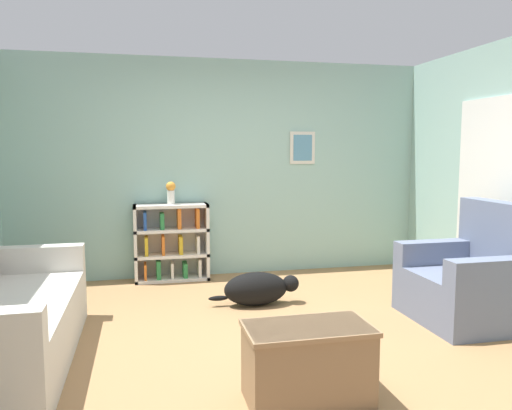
{
  "coord_description": "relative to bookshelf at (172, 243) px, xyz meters",
  "views": [
    {
      "loc": [
        -0.95,
        -3.78,
        1.52
      ],
      "look_at": [
        0.0,
        0.4,
        1.05
      ],
      "focal_mm": 35.0,
      "sensor_mm": 36.0,
      "label": 1
    }
  ],
  "objects": [
    {
      "name": "bookshelf",
      "position": [
        0.0,
        0.0,
        0.0
      ],
      "size": [
        0.86,
        0.28,
        0.9
      ],
      "color": "silver",
      "rests_on": "ground_plane"
    },
    {
      "name": "vase",
      "position": [
        0.0,
        -0.02,
        0.61
      ],
      "size": [
        0.11,
        0.11,
        0.26
      ],
      "color": "silver",
      "rests_on": "bookshelf"
    },
    {
      "name": "wall_back",
      "position": [
        0.64,
        0.19,
        0.86
      ],
      "size": [
        5.6,
        0.13,
        2.6
      ],
      "color": "#93BCB2",
      "rests_on": "ground_plane"
    },
    {
      "name": "dog",
      "position": [
        0.77,
        -1.17,
        -0.27
      ],
      "size": [
        0.9,
        0.3,
        0.33
      ],
      "color": "black",
      "rests_on": "ground_plane"
    },
    {
      "name": "ground_plane",
      "position": [
        0.64,
        -2.06,
        -0.44
      ],
      "size": [
        14.0,
        14.0,
        0.0
      ],
      "primitive_type": "plane",
      "color": "#997047"
    },
    {
      "name": "recliner_chair",
      "position": [
        2.54,
        -2.02,
        -0.08
      ],
      "size": [
        0.89,
        0.99,
        1.06
      ],
      "color": "slate",
      "rests_on": "ground_plane"
    },
    {
      "name": "coffee_table",
      "position": [
        0.63,
        -3.07,
        -0.19
      ],
      "size": [
        0.77,
        0.43,
        0.47
      ],
      "color": "#846647",
      "rests_on": "ground_plane"
    }
  ]
}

